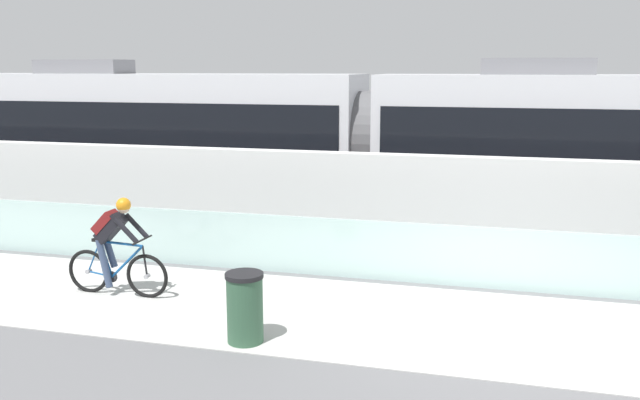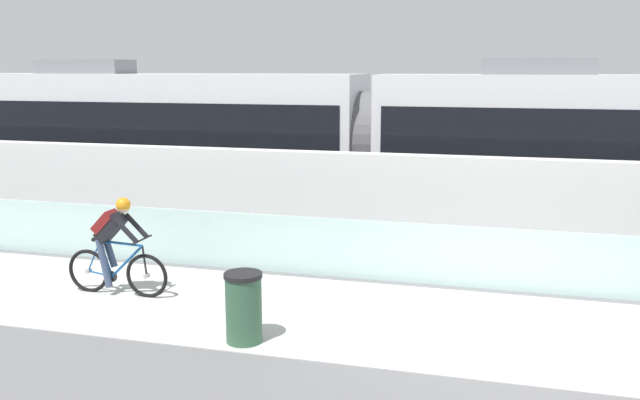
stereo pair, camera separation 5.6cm
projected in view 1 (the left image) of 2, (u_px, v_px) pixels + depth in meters
The scene contains 9 objects.
ground_plane at pixel (494, 330), 9.30m from camera, with size 200.00×200.00×0.00m, color slate.
bike_path_deck at pixel (494, 330), 9.29m from camera, with size 32.00×3.20×0.01m, color beige.
glass_parapet at pixel (496, 259), 10.95m from camera, with size 32.00×0.05×1.04m, color silver.
concrete_barrier_wall at pixel (497, 209), 12.57m from camera, with size 32.00×0.36×1.96m, color silver.
tram_rail_near at pixel (495, 229), 15.12m from camera, with size 32.00×0.08×0.01m, color #595654.
tram_rail_far at pixel (495, 216), 16.48m from camera, with size 32.00×0.08×0.01m, color #595654.
tram at pixel (369, 139), 16.19m from camera, with size 22.56×2.54×3.81m.
cyclist_on_bike at pixel (115, 247), 10.59m from camera, with size 1.77×0.58×1.61m.
trash_bin at pixel (245, 308), 8.81m from camera, with size 0.51×0.51×0.96m.
Camera 1 is at (-0.15, -9.09, 3.59)m, focal length 37.45 mm.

